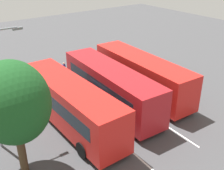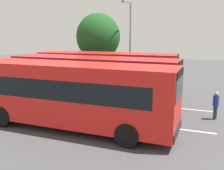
{
  "view_description": "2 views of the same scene",
  "coord_description": "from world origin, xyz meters",
  "px_view_note": "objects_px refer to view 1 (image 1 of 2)",
  "views": [
    {
      "loc": [
        -15.22,
        11.1,
        11.11
      ],
      "look_at": [
        0.6,
        -0.66,
        1.58
      ],
      "focal_mm": 43.8,
      "sensor_mm": 36.0,
      "label": 1
    },
    {
      "loc": [
        6.47,
        -14.92,
        4.72
      ],
      "look_at": [
        1.46,
        -0.33,
        1.66
      ],
      "focal_mm": 41.67,
      "sensor_mm": 36.0,
      "label": 2
    }
  ],
  "objects_px": {
    "depot_tree": "(13,103)",
    "bus_center_right": "(70,103)",
    "bus_center_left": "(111,86)",
    "pedestrian": "(64,69)",
    "bus_far_left": "(141,74)"
  },
  "relations": [
    {
      "from": "depot_tree",
      "to": "bus_center_right",
      "type": "bearing_deg",
      "value": -60.64
    },
    {
      "from": "bus_center_right",
      "to": "pedestrian",
      "type": "distance_m",
      "value": 8.54
    },
    {
      "from": "pedestrian",
      "to": "bus_far_left",
      "type": "bearing_deg",
      "value": 59.92
    },
    {
      "from": "bus_center_right",
      "to": "pedestrian",
      "type": "relative_size",
      "value": 6.71
    },
    {
      "from": "bus_center_left",
      "to": "bus_far_left",
      "type": "bearing_deg",
      "value": -82.77
    },
    {
      "from": "bus_far_left",
      "to": "bus_center_left",
      "type": "xyz_separation_m",
      "value": [
        -0.25,
        3.46,
        0.0
      ]
    },
    {
      "from": "bus_far_left",
      "to": "pedestrian",
      "type": "xyz_separation_m",
      "value": [
        6.96,
        3.79,
        -0.89
      ]
    },
    {
      "from": "bus_far_left",
      "to": "bus_center_right",
      "type": "distance_m",
      "value": 7.35
    },
    {
      "from": "pedestrian",
      "to": "depot_tree",
      "type": "bearing_deg",
      "value": -6.41
    },
    {
      "from": "bus_center_left",
      "to": "depot_tree",
      "type": "xyz_separation_m",
      "value": [
        -2.97,
        8.2,
        2.59
      ]
    },
    {
      "from": "bus_center_right",
      "to": "depot_tree",
      "type": "height_order",
      "value": "depot_tree"
    },
    {
      "from": "bus_center_left",
      "to": "pedestrian",
      "type": "relative_size",
      "value": 6.76
    },
    {
      "from": "bus_center_left",
      "to": "pedestrian",
      "type": "xyz_separation_m",
      "value": [
        7.21,
        0.33,
        -0.89
      ]
    },
    {
      "from": "bus_far_left",
      "to": "depot_tree",
      "type": "bearing_deg",
      "value": 108.17
    },
    {
      "from": "bus_center_left",
      "to": "bus_center_right",
      "type": "distance_m",
      "value": 3.88
    }
  ]
}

